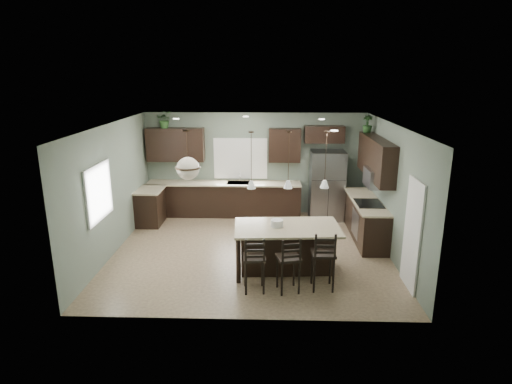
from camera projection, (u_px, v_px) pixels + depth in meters
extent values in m
plane|color=#9E8466|center=(251.00, 251.00, 9.53)|extent=(6.00, 6.00, 0.00)
cube|color=white|center=(412.00, 235.00, 7.68)|extent=(0.04, 0.82, 2.04)
cube|color=white|center=(241.00, 158.00, 11.76)|extent=(1.35, 0.02, 1.00)
cube|color=white|center=(98.00, 192.00, 8.44)|extent=(0.02, 1.10, 1.00)
cube|color=black|center=(150.00, 207.00, 11.13)|extent=(0.60, 0.90, 0.90)
cube|color=beige|center=(150.00, 190.00, 11.00)|extent=(0.66, 0.96, 0.04)
cube|color=black|center=(224.00, 200.00, 11.80)|extent=(4.20, 0.60, 0.90)
cube|color=beige|center=(224.00, 183.00, 11.65)|extent=(4.20, 0.66, 0.04)
cube|color=gray|center=(240.00, 183.00, 11.63)|extent=(0.70, 0.45, 0.01)
cylinder|color=silver|center=(240.00, 178.00, 11.56)|extent=(0.02, 0.02, 0.28)
cube|color=black|center=(176.00, 145.00, 11.56)|extent=(1.55, 0.34, 0.90)
cube|color=black|center=(285.00, 145.00, 11.47)|extent=(0.85, 0.34, 0.90)
cube|color=black|center=(324.00, 134.00, 11.35)|extent=(1.05, 0.34, 0.45)
cube|color=black|center=(366.00, 220.00, 10.17)|extent=(0.60, 2.35, 0.90)
cube|color=beige|center=(366.00, 201.00, 10.05)|extent=(0.66, 2.35, 0.04)
cube|color=black|center=(369.00, 203.00, 9.77)|extent=(0.58, 0.75, 0.02)
cube|color=gray|center=(355.00, 224.00, 9.92)|extent=(0.01, 0.72, 0.60)
cube|color=black|center=(376.00, 158.00, 9.76)|extent=(0.34, 2.35, 0.90)
cube|color=gray|center=(375.00, 178.00, 9.61)|extent=(0.40, 0.75, 0.40)
cube|color=gray|center=(327.00, 185.00, 11.43)|extent=(0.90, 0.74, 1.85)
cube|color=black|center=(287.00, 248.00, 8.49)|extent=(2.12, 1.29, 0.92)
cylinder|color=silver|center=(277.00, 223.00, 8.34)|extent=(0.24, 0.24, 0.14)
cube|color=black|center=(254.00, 264.00, 7.66)|extent=(0.43, 0.43, 1.07)
cube|color=black|center=(288.00, 264.00, 7.64)|extent=(0.48, 0.48, 1.07)
cube|color=black|center=(323.00, 260.00, 7.73)|extent=(0.43, 0.43, 1.14)
imported|color=#2D5625|center=(165.00, 119.00, 11.35)|extent=(0.49, 0.45, 0.46)
imported|color=#244920|center=(367.00, 124.00, 10.51)|extent=(0.30, 0.30, 0.42)
plane|color=slate|center=(255.00, 164.00, 11.80)|extent=(6.00, 0.00, 6.00)
plane|color=slate|center=(243.00, 238.00, 6.51)|extent=(6.00, 0.00, 6.00)
plane|color=slate|center=(112.00, 189.00, 9.25)|extent=(0.00, 5.50, 5.50)
plane|color=slate|center=(392.00, 191.00, 9.06)|extent=(0.00, 5.50, 5.50)
plane|color=white|center=(251.00, 125.00, 8.78)|extent=(6.00, 6.00, 0.00)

